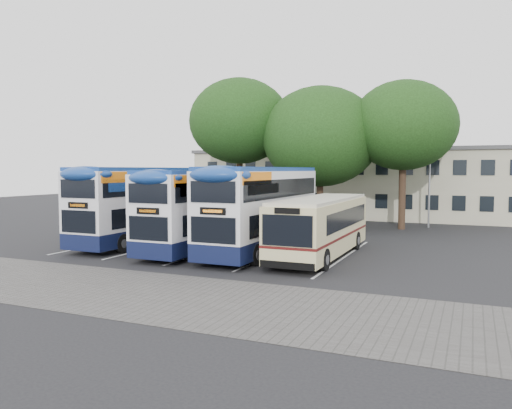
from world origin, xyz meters
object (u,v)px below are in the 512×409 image
object	(u,v)px
tree_left	(239,121)
bus_single	(322,223)
bus_dd_left	(144,201)
tree_right	(404,126)
bus_dd_mid	(206,206)
bus_dd_right	(262,206)
lamp_post	(430,160)
tree_mid	(320,137)

from	to	relation	value
tree_left	bus_single	xyz separation A→B (m)	(10.35, -12.25, -6.50)
tree_left	bus_dd_left	size ratio (longest dim) A/B	1.08
bus_dd_left	bus_single	distance (m)	10.97
bus_single	tree_right	bearing A→B (deg)	80.92
bus_dd_mid	bus_dd_left	bearing A→B (deg)	170.76
tree_right	bus_dd_right	xyz separation A→B (m)	(-5.34, -13.44, -5.04)
tree_left	bus_dd_right	world-z (taller)	tree_left
tree_right	bus_single	bearing A→B (deg)	-99.08
lamp_post	tree_mid	world-z (taller)	tree_mid
bus_dd_left	tree_mid	bearing A→B (deg)	60.13
lamp_post	tree_right	size ratio (longest dim) A/B	0.84
bus_dd_right	bus_single	xyz separation A→B (m)	(3.19, 0.02, -0.79)
tree_left	bus_dd_left	xyz separation A→B (m)	(-0.59, -11.87, -5.71)
tree_mid	bus_dd_right	xyz separation A→B (m)	(0.63, -12.78, -4.36)
tree_left	tree_right	distance (m)	12.57
tree_mid	bus_dd_right	distance (m)	13.52
tree_left	bus_dd_mid	size ratio (longest dim) A/B	1.12
tree_left	bus_dd_right	bearing A→B (deg)	-59.74
tree_mid	bus_dd_left	bearing A→B (deg)	-119.87
bus_single	lamp_post	bearing A→B (deg)	75.85
bus_dd_right	bus_dd_left	bearing A→B (deg)	177.10
tree_right	bus_dd_mid	world-z (taller)	tree_right
lamp_post	bus_dd_left	distance (m)	21.19
lamp_post	bus_dd_right	world-z (taller)	lamp_post
tree_right	bus_dd_right	world-z (taller)	tree_right
lamp_post	tree_right	xyz separation A→B (m)	(-1.71, -1.89, 2.41)
bus_dd_mid	bus_single	size ratio (longest dim) A/B	1.05
bus_dd_mid	bus_dd_right	world-z (taller)	bus_dd_right
tree_mid	bus_dd_left	xyz separation A→B (m)	(-7.11, -12.39, -4.36)
tree_left	tree_mid	xyz separation A→B (m)	(6.53, 0.52, -1.35)
tree_mid	tree_right	distance (m)	6.04
tree_mid	bus_dd_left	size ratio (longest dim) A/B	0.99
tree_mid	bus_dd_mid	world-z (taller)	tree_mid
lamp_post	tree_right	bearing A→B (deg)	-132.23
bus_single	bus_dd_right	bearing A→B (deg)	-179.69
bus_dd_right	bus_single	distance (m)	3.29
tree_left	tree_mid	size ratio (longest dim) A/B	1.09
bus_dd_mid	tree_left	bearing A→B (deg)	107.45
lamp_post	tree_mid	distance (m)	8.28
bus_dd_mid	bus_dd_right	bearing A→B (deg)	6.23
tree_left	bus_dd_mid	world-z (taller)	tree_left
tree_left	bus_dd_right	xyz separation A→B (m)	(7.16, -12.27, -5.71)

